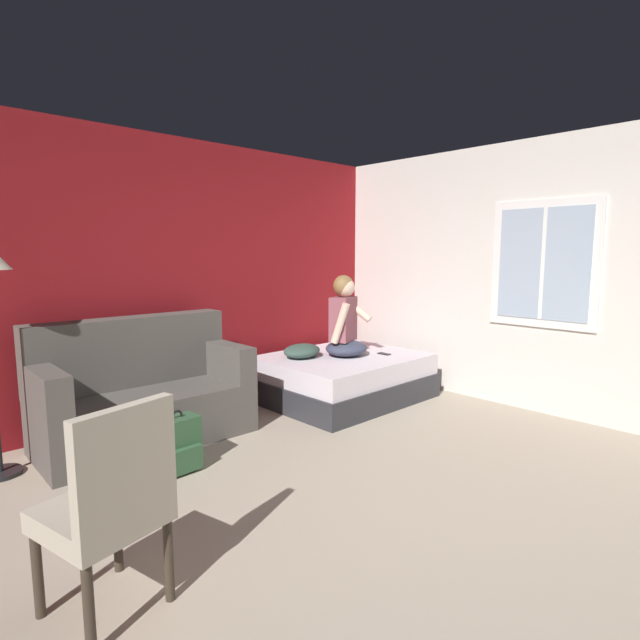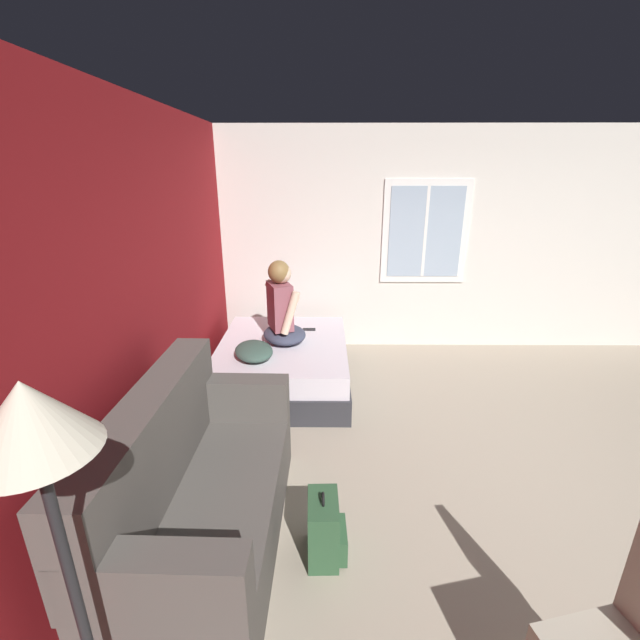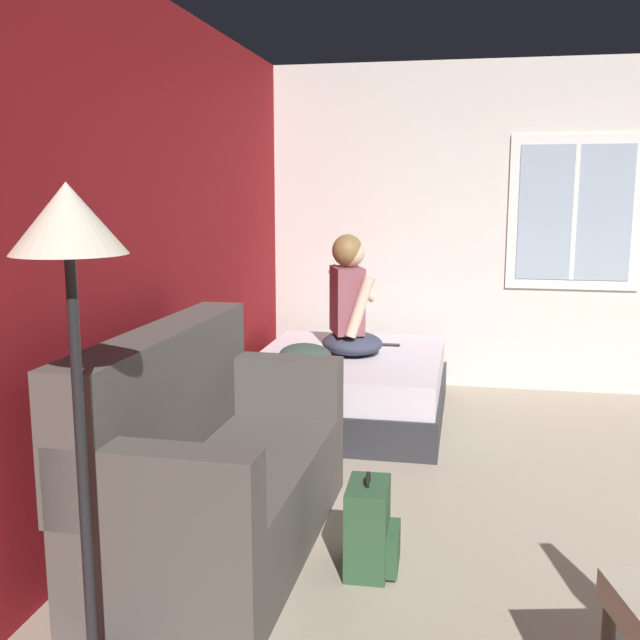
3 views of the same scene
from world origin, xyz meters
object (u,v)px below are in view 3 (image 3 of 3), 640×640
at_px(backpack, 370,529).
at_px(throw_pillow, 305,355).
at_px(floor_lamp, 71,271).
at_px(person_seated, 350,306).
at_px(bed, 349,387).
at_px(cell_phone, 391,345).
at_px(couch, 209,467).

distance_m(backpack, throw_pillow, 1.97).
xyz_separation_m(throw_pillow, floor_lamp, (-2.79, 0.13, 0.88)).
xyz_separation_m(person_seated, floor_lamp, (-3.20, 0.37, 0.59)).
relative_size(person_seated, throw_pillow, 1.82).
xyz_separation_m(bed, backpack, (-2.20, -0.44, -0.04)).
height_order(backpack, throw_pillow, throw_pillow).
xyz_separation_m(person_seated, throw_pillow, (-0.41, 0.25, -0.29)).
xyz_separation_m(bed, throw_pillow, (-0.38, 0.24, 0.31)).
relative_size(cell_phone, floor_lamp, 0.08).
xyz_separation_m(backpack, throw_pillow, (1.81, 0.69, 0.36)).
height_order(couch, floor_lamp, floor_lamp).
bearing_deg(cell_phone, bed, 144.73).
relative_size(bed, cell_phone, 11.81).
distance_m(throw_pillow, floor_lamp, 2.93).
bearing_deg(bed, cell_phone, -35.31).
bearing_deg(person_seated, couch, 171.31).
distance_m(couch, cell_phone, 2.57).
distance_m(backpack, cell_phone, 2.60).
distance_m(bed, floor_lamp, 3.42).
relative_size(bed, couch, 0.99).
bearing_deg(backpack, bed, 11.41).
xyz_separation_m(couch, throw_pillow, (1.73, -0.08, 0.16)).
distance_m(bed, backpack, 2.24).
height_order(person_seated, throw_pillow, person_seated).
xyz_separation_m(person_seated, cell_phone, (0.35, -0.27, -0.35)).
bearing_deg(person_seated, bed, 176.54).
xyz_separation_m(person_seated, backpack, (-2.22, -0.44, -0.64)).
xyz_separation_m(backpack, cell_phone, (2.58, 0.18, 0.29)).
bearing_deg(person_seated, throw_pillow, 149.09).
relative_size(couch, backpack, 3.75).
distance_m(bed, throw_pillow, 0.55).
relative_size(bed, floor_lamp, 1.00).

